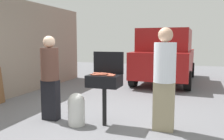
% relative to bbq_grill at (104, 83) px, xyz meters
% --- Properties ---
extents(ground_plane, '(24.00, 24.00, 0.00)m').
position_rel_bbq_grill_xyz_m(ground_plane, '(-0.29, 0.20, -0.82)').
color(ground_plane, slate).
extents(house_wall_side, '(0.24, 8.00, 2.79)m').
position_rel_bbq_grill_xyz_m(house_wall_side, '(-3.37, 1.20, 0.58)').
color(house_wall_side, gray).
rests_on(house_wall_side, ground).
extents(bbq_grill, '(0.60, 0.44, 0.97)m').
position_rel_bbq_grill_xyz_m(bbq_grill, '(0.00, 0.00, 0.00)').
color(bbq_grill, black).
rests_on(bbq_grill, ground).
extents(grill_lid_open, '(0.60, 0.05, 0.42)m').
position_rel_bbq_grill_xyz_m(grill_lid_open, '(0.00, 0.22, 0.36)').
color(grill_lid_open, black).
rests_on(grill_lid_open, bbq_grill).
extents(hot_dog_0, '(0.13, 0.04, 0.03)m').
position_rel_bbq_grill_xyz_m(hot_dog_0, '(0.17, -0.07, 0.16)').
color(hot_dog_0, '#B74C33').
rests_on(hot_dog_0, bbq_grill).
extents(hot_dog_1, '(0.13, 0.04, 0.03)m').
position_rel_bbq_grill_xyz_m(hot_dog_1, '(-0.09, -0.03, 0.16)').
color(hot_dog_1, '#B74C33').
rests_on(hot_dog_1, bbq_grill).
extents(hot_dog_2, '(0.13, 0.03, 0.03)m').
position_rel_bbq_grill_xyz_m(hot_dog_2, '(0.09, 0.03, 0.16)').
color(hot_dog_2, '#AD4228').
rests_on(hot_dog_2, bbq_grill).
extents(hot_dog_3, '(0.13, 0.04, 0.03)m').
position_rel_bbq_grill_xyz_m(hot_dog_3, '(0.16, -0.02, 0.16)').
color(hot_dog_3, '#C6593D').
rests_on(hot_dog_3, bbq_grill).
extents(hot_dog_4, '(0.13, 0.04, 0.03)m').
position_rel_bbq_grill_xyz_m(hot_dog_4, '(-0.18, -0.09, 0.16)').
color(hot_dog_4, '#B74C33').
rests_on(hot_dog_4, bbq_grill).
extents(hot_dog_5, '(0.13, 0.04, 0.03)m').
position_rel_bbq_grill_xyz_m(hot_dog_5, '(0.17, -0.16, 0.16)').
color(hot_dog_5, '#C6593D').
rests_on(hot_dog_5, bbq_grill).
extents(hot_dog_6, '(0.13, 0.03, 0.03)m').
position_rel_bbq_grill_xyz_m(hot_dog_6, '(-0.19, 0.10, 0.16)').
color(hot_dog_6, '#AD4228').
rests_on(hot_dog_6, bbq_grill).
extents(hot_dog_7, '(0.13, 0.03, 0.03)m').
position_rel_bbq_grill_xyz_m(hot_dog_7, '(-0.19, 0.06, 0.16)').
color(hot_dog_7, '#C6593D').
rests_on(hot_dog_7, bbq_grill).
extents(hot_dog_8, '(0.13, 0.03, 0.03)m').
position_rel_bbq_grill_xyz_m(hot_dog_8, '(0.03, 0.07, 0.16)').
color(hot_dog_8, '#C6593D').
rests_on(hot_dog_8, bbq_grill).
extents(hot_dog_9, '(0.13, 0.04, 0.03)m').
position_rel_bbq_grill_xyz_m(hot_dog_9, '(-0.06, 0.12, 0.16)').
color(hot_dog_9, '#C6593D').
rests_on(hot_dog_9, bbq_grill).
extents(hot_dog_10, '(0.13, 0.03, 0.03)m').
position_rel_bbq_grill_xyz_m(hot_dog_10, '(-0.12, -0.13, 0.16)').
color(hot_dog_10, '#B74C33').
rests_on(hot_dog_10, bbq_grill).
extents(hot_dog_11, '(0.13, 0.04, 0.03)m').
position_rel_bbq_grill_xyz_m(hot_dog_11, '(0.00, -0.09, 0.16)').
color(hot_dog_11, '#B74C33').
rests_on(hot_dog_11, bbq_grill).
extents(hot_dog_12, '(0.13, 0.04, 0.03)m').
position_rel_bbq_grill_xyz_m(hot_dog_12, '(-0.07, 0.04, 0.16)').
color(hot_dog_12, '#B74C33').
rests_on(hot_dog_12, bbq_grill).
extents(propane_tank, '(0.32, 0.32, 0.62)m').
position_rel_bbq_grill_xyz_m(propane_tank, '(-0.51, -0.15, -0.50)').
color(propane_tank, silver).
rests_on(propane_tank, ground).
extents(person_left, '(0.36, 0.36, 1.69)m').
position_rel_bbq_grill_xyz_m(person_left, '(-1.15, -0.03, 0.10)').
color(person_left, black).
rests_on(person_left, ground).
extents(person_right, '(0.38, 0.38, 1.82)m').
position_rel_bbq_grill_xyz_m(person_right, '(1.08, 0.11, 0.17)').
color(person_right, gray).
rests_on(person_right, ground).
extents(parked_minivan, '(2.09, 4.43, 2.02)m').
position_rel_bbq_grill_xyz_m(parked_minivan, '(0.49, 5.38, 0.21)').
color(parked_minivan, maroon).
rests_on(parked_minivan, ground).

